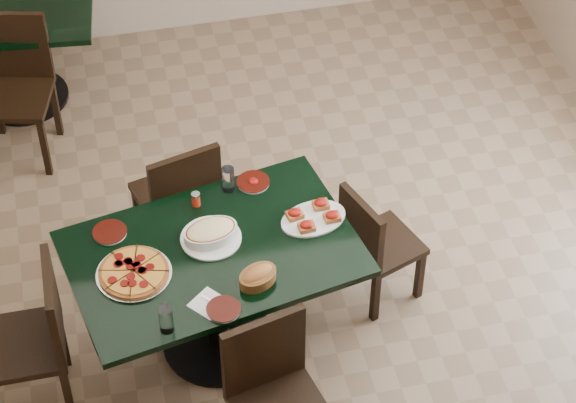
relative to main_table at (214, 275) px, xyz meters
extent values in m
plane|color=brown|center=(0.34, 0.24, -0.57)|extent=(5.50, 5.50, 0.00)
cube|color=black|center=(0.00, 0.00, 0.16)|extent=(1.61, 1.20, 0.04)
cylinder|color=black|center=(0.00, 0.00, -0.21)|extent=(0.12, 0.12, 0.71)
cylinder|color=black|center=(0.00, 0.00, -0.55)|extent=(0.62, 0.62, 0.03)
cube|color=black|center=(-0.93, 2.40, 0.16)|extent=(1.19, 0.93, 0.04)
cylinder|color=black|center=(-0.93, 2.40, -0.21)|extent=(0.12, 0.12, 0.71)
cylinder|color=black|center=(-0.93, 2.40, -0.55)|extent=(0.60, 0.60, 0.03)
cube|color=black|center=(-0.10, 0.77, -0.14)|extent=(0.51, 0.51, 0.04)
cube|color=black|center=(-0.05, 0.58, 0.11)|extent=(0.42, 0.14, 0.45)
cube|color=black|center=(0.03, 0.98, -0.36)|extent=(0.05, 0.05, 0.41)
cube|color=black|center=(0.12, 0.64, -0.36)|extent=(0.05, 0.05, 0.41)
cube|color=black|center=(-0.32, 0.89, -0.36)|extent=(0.05, 0.05, 0.41)
cube|color=black|center=(-0.23, 0.55, -0.36)|extent=(0.05, 0.05, 0.41)
cube|color=black|center=(0.13, -0.64, 0.12)|extent=(0.43, 0.14, 0.46)
cube|color=black|center=(0.31, -0.61, -0.36)|extent=(0.05, 0.05, 0.42)
cube|color=black|center=(0.98, 0.18, -0.19)|extent=(0.48, 0.48, 0.04)
cube|color=black|center=(0.82, 0.12, 0.03)|extent=(0.17, 0.36, 0.40)
cube|color=black|center=(1.18, 0.08, -0.39)|extent=(0.05, 0.05, 0.36)
cube|color=black|center=(0.89, -0.03, -0.39)|extent=(0.05, 0.05, 0.36)
cube|color=black|center=(1.07, 0.38, -0.39)|extent=(0.05, 0.05, 0.36)
cube|color=black|center=(0.78, 0.27, -0.39)|extent=(0.05, 0.05, 0.36)
cube|color=black|center=(-1.02, -0.14, -0.12)|extent=(0.44, 0.44, 0.04)
cube|color=black|center=(-0.82, -0.14, 0.13)|extent=(0.04, 0.43, 0.46)
cube|color=black|center=(-0.83, 0.04, -0.36)|extent=(0.04, 0.04, 0.42)
cube|color=black|center=(-0.84, -0.33, -0.36)|extent=(0.04, 0.04, 0.42)
cube|color=black|center=(-0.95, 1.83, -0.11)|extent=(0.55, 0.55, 0.04)
cube|color=black|center=(-0.90, 2.03, 0.15)|extent=(0.44, 0.15, 0.48)
cube|color=black|center=(-0.81, 1.60, -0.35)|extent=(0.05, 0.05, 0.44)
cube|color=black|center=(-0.71, 1.97, -0.35)|extent=(0.05, 0.05, 0.44)
cylinder|color=silver|center=(-0.41, -0.07, 0.19)|extent=(0.38, 0.38, 0.01)
cylinder|color=brown|center=(-0.41, -0.07, 0.20)|extent=(0.35, 0.35, 0.02)
cylinder|color=orange|center=(-0.41, -0.07, 0.21)|extent=(0.32, 0.32, 0.01)
cylinder|color=silver|center=(0.01, 0.08, 0.19)|extent=(0.32, 0.32, 0.01)
ellipsoid|color=#FDEDAE|center=(0.01, 0.08, 0.25)|extent=(0.28, 0.21, 0.04)
ellipsoid|color=#B86B33|center=(0.18, -0.25, 0.24)|extent=(0.20, 0.15, 0.07)
cylinder|color=silver|center=(-0.02, -0.40, 0.19)|extent=(0.17, 0.17, 0.01)
cylinder|color=#320803|center=(-0.02, -0.40, 0.19)|extent=(0.17, 0.17, 0.00)
cylinder|color=silver|center=(0.30, 0.44, 0.19)|extent=(0.17, 0.17, 0.01)
cylinder|color=#320803|center=(0.30, 0.44, 0.19)|extent=(0.18, 0.18, 0.00)
ellipsoid|color=#A91708|center=(0.30, 0.44, 0.20)|extent=(0.05, 0.05, 0.03)
cylinder|color=silver|center=(-0.50, 0.24, 0.19)|extent=(0.18, 0.18, 0.01)
cylinder|color=#320803|center=(-0.50, 0.24, 0.19)|extent=(0.18, 0.18, 0.00)
cube|color=silver|center=(-0.08, -0.34, 0.18)|extent=(0.22, 0.22, 0.00)
cube|color=silver|center=(-0.06, -0.34, 0.19)|extent=(0.10, 0.12, 0.00)
cylinder|color=white|center=(0.16, 0.43, 0.26)|extent=(0.07, 0.07, 0.15)
cylinder|color=white|center=(-0.30, -0.45, 0.26)|extent=(0.07, 0.07, 0.15)
cylinder|color=#AB2812|center=(-0.03, 0.35, 0.22)|extent=(0.05, 0.05, 0.07)
cylinder|color=silver|center=(-0.03, 0.35, 0.26)|extent=(0.05, 0.05, 0.01)
camera|label=1|loc=(-0.49, -3.87, 4.39)|focal=70.00mm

